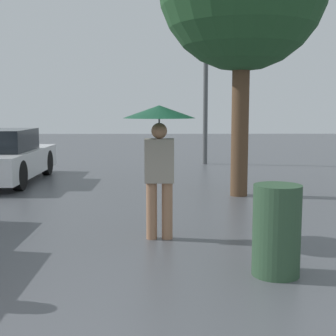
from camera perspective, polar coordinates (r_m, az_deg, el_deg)
pedestrian at (r=5.99m, az=-1.07°, el=3.92°), size 0.93×0.93×1.74m
street_lamp at (r=14.47m, az=4.65°, el=13.67°), size 0.38×0.38×5.14m
trash_bin at (r=4.93m, az=13.10°, el=-7.40°), size 0.49×0.49×0.94m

